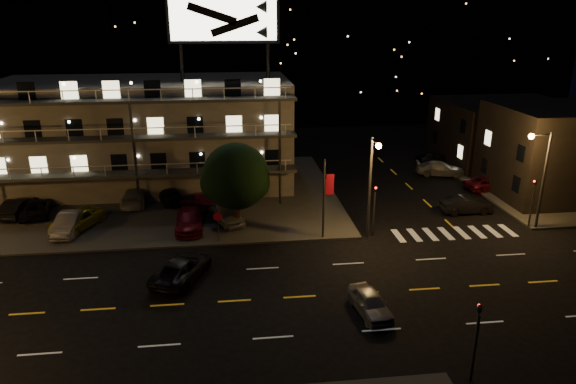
{
  "coord_description": "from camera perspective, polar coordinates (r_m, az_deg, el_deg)",
  "views": [
    {
      "loc": [
        -1.97,
        -27.42,
        16.44
      ],
      "look_at": [
        2.23,
        8.0,
        4.08
      ],
      "focal_mm": 32.0,
      "sensor_mm": 36.0,
      "label": 1
    }
  ],
  "objects": [
    {
      "name": "side_car_2",
      "position": [
        57.69,
        16.54,
        2.51
      ],
      "size": [
        5.43,
        3.2,
        1.48
      ],
      "primitive_type": "imported",
      "rotation": [
        0.0,
        0.0,
        1.33
      ],
      "color": "gray",
      "rests_on": "ground"
    },
    {
      "name": "side_car_3",
      "position": [
        62.43,
        15.75,
        3.76
      ],
      "size": [
        4.13,
        2.19,
        1.34
      ],
      "primitive_type": "imported",
      "rotation": [
        0.0,
        0.0,
        1.73
      ],
      "color": "black",
      "rests_on": "ground"
    },
    {
      "name": "lot_car_7",
      "position": [
        48.32,
        -16.7,
        -0.5
      ],
      "size": [
        2.19,
        5.11,
        1.47
      ],
      "primitive_type": "imported",
      "rotation": [
        0.0,
        0.0,
        3.17
      ],
      "color": "gray",
      "rests_on": "curb_nw"
    },
    {
      "name": "lot_car_6",
      "position": [
        48.83,
        -26.21,
        -1.59
      ],
      "size": [
        3.24,
        5.21,
        1.34
      ],
      "primitive_type": "imported",
      "rotation": [
        0.0,
        0.0,
        3.36
      ],
      "color": "black",
      "rests_on": "curb_nw"
    },
    {
      "name": "ground",
      "position": [
        32.03,
        -2.33,
        -11.78
      ],
      "size": [
        140.0,
        140.0,
        0.0
      ],
      "primitive_type": "plane",
      "color": "black",
      "rests_on": "ground"
    },
    {
      "name": "banner_north",
      "position": [
        38.76,
        4.12,
        -0.55
      ],
      "size": [
        0.83,
        0.16,
        6.4
      ],
      "color": "#2D2D30",
      "rests_on": "ground"
    },
    {
      "name": "hill_backdrop",
      "position": [
        96.41,
        -9.49,
        15.96
      ],
      "size": [
        120.0,
        25.0,
        24.0
      ],
      "color": "black",
      "rests_on": "ground"
    },
    {
      "name": "motel",
      "position": [
        53.09,
        -15.35,
        6.37
      ],
      "size": [
        28.0,
        13.8,
        18.1
      ],
      "color": "gray",
      "rests_on": "ground"
    },
    {
      "name": "streetlight_ne",
      "position": [
        44.6,
        26.27,
        2.18
      ],
      "size": [
        1.92,
        0.44,
        8.0
      ],
      "color": "#2D2D30",
      "rests_on": "ground"
    },
    {
      "name": "side_bldg_front",
      "position": [
        55.27,
        28.86,
        3.98
      ],
      "size": [
        14.06,
        10.0,
        8.5
      ],
      "color": "black",
      "rests_on": "ground"
    },
    {
      "name": "signal_ne",
      "position": [
        45.36,
        25.56,
        -0.63
      ],
      "size": [
        0.27,
        0.2,
        4.6
      ],
      "color": "#2D2D30",
      "rests_on": "ground"
    },
    {
      "name": "lot_car_3",
      "position": [
        41.87,
        -10.89,
        -3.02
      ],
      "size": [
        2.24,
        5.29,
        1.52
      ],
      "primitive_type": "imported",
      "rotation": [
        0.0,
        0.0,
        0.02
      ],
      "color": "maroon",
      "rests_on": "curb_nw"
    },
    {
      "name": "curb_ne",
      "position": [
        59.49,
        26.09,
        1.15
      ],
      "size": [
        16.0,
        24.0,
        0.15
      ],
      "primitive_type": "cube",
      "color": "#3B3B39",
      "rests_on": "ground"
    },
    {
      "name": "streetlight_nc",
      "position": [
        38.62,
        9.29,
        1.56
      ],
      "size": [
        0.44,
        1.92,
        8.0
      ],
      "color": "#2D2D30",
      "rests_on": "ground"
    },
    {
      "name": "signal_nw",
      "position": [
        40.04,
        9.58,
        -1.44
      ],
      "size": [
        0.2,
        0.27,
        4.6
      ],
      "color": "#2D2D30",
      "rests_on": "ground"
    },
    {
      "name": "lot_car_2",
      "position": [
        44.54,
        -22.42,
        -2.9
      ],
      "size": [
        4.16,
        5.47,
        1.38
      ],
      "primitive_type": "imported",
      "rotation": [
        0.0,
        0.0,
        -0.43
      ],
      "color": "yellow",
      "rests_on": "curb_nw"
    },
    {
      "name": "curb_nw",
      "position": [
        51.59,
        -19.87,
        -0.56
      ],
      "size": [
        44.0,
        24.0,
        0.15
      ],
      "primitive_type": "cube",
      "color": "#3B3B39",
      "rests_on": "ground"
    },
    {
      "name": "lot_car_8",
      "position": [
        47.85,
        -12.97,
        -0.36
      ],
      "size": [
        3.23,
        4.64,
        1.47
      ],
      "primitive_type": "imported",
      "rotation": [
        0.0,
        0.0,
        3.53
      ],
      "color": "black",
      "rests_on": "curb_nw"
    },
    {
      "name": "lot_car_5",
      "position": [
        49.47,
        -27.78,
        -1.49
      ],
      "size": [
        1.98,
        4.66,
        1.5
      ],
      "primitive_type": "imported",
      "rotation": [
        0.0,
        0.0,
        3.05
      ],
      "color": "black",
      "rests_on": "curb_nw"
    },
    {
      "name": "side_car_1",
      "position": [
        54.32,
        21.43,
        0.88
      ],
      "size": [
        5.13,
        2.9,
        1.35
      ],
      "primitive_type": "imported",
      "rotation": [
        0.0,
        0.0,
        1.71
      ],
      "color": "maroon",
      "rests_on": "ground"
    },
    {
      "name": "road_car_east",
      "position": [
        30.68,
        9.12,
        -12.07
      ],
      "size": [
        2.13,
        4.15,
        1.35
      ],
      "primitive_type": "imported",
      "rotation": [
        0.0,
        0.0,
        0.14
      ],
      "color": "gray",
      "rests_on": "ground"
    },
    {
      "name": "tree",
      "position": [
        40.53,
        -5.87,
        1.53
      ],
      "size": [
        5.5,
        5.3,
        6.93
      ],
      "color": "black",
      "rests_on": "curb_nw"
    },
    {
      "name": "side_car_0",
      "position": [
        47.32,
        19.22,
        -1.37
      ],
      "size": [
        4.52,
        1.65,
        1.48
      ],
      "primitive_type": "imported",
      "rotation": [
        0.0,
        0.0,
        1.55
      ],
      "color": "black",
      "rests_on": "ground"
    },
    {
      "name": "lot_car_9",
      "position": [
        46.2,
        -9.24,
        -0.89
      ],
      "size": [
        2.28,
        4.36,
        1.37
      ],
      "primitive_type": "imported",
      "rotation": [
        0.0,
        0.0,
        3.35
      ],
      "color": "maroon",
      "rests_on": "curb_nw"
    },
    {
      "name": "lot_car_1",
      "position": [
        43.93,
        -23.17,
        -3.2
      ],
      "size": [
        1.91,
        4.77,
        1.54
      ],
      "primitive_type": "imported",
      "rotation": [
        0.0,
        0.0,
        -0.06
      ],
      "color": "gray",
      "rests_on": "curb_nw"
    },
    {
      "name": "stop_sign",
      "position": [
        38.9,
        -7.79,
        -3.32
      ],
      "size": [
        0.91,
        0.11,
        2.61
      ],
      "color": "#2D2D30",
      "rests_on": "ground"
    },
    {
      "name": "side_bldg_back",
      "position": [
        65.27,
        22.85,
        6.18
      ],
      "size": [
        14.06,
        12.0,
        7.0
      ],
      "color": "black",
      "rests_on": "ground"
    },
    {
      "name": "lot_car_4",
      "position": [
        42.51,
        -6.85,
        -2.48
      ],
      "size": [
        3.42,
        4.69,
        1.48
      ],
      "primitive_type": "imported",
      "rotation": [
        0.0,
        0.0,
        0.43
      ],
      "color": "gray",
      "rests_on": "curb_nw"
    },
    {
      "name": "signal_sw",
      "position": [
        25.9,
        20.22,
        -14.6
      ],
      "size": [
        0.2,
        0.27,
        4.6
      ],
      "color": "#2D2D30",
      "rests_on": "ground"
    },
    {
      "name": "road_car_west",
      "position": [
        34.57,
        -11.71,
        -8.31
      ],
      "size": [
        4.34,
        5.91,
        1.49
      ],
      "primitive_type": "imported",
      "rotation": [
        0.0,
        0.0,
        2.75
      ],
      "color": "black",
      "rests_on": "ground"
    }
  ]
}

